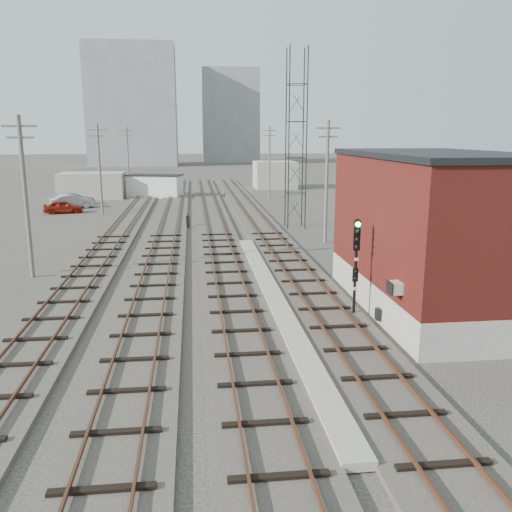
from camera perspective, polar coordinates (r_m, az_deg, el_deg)
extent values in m
plane|color=#282621|center=(71.68, -4.00, 6.29)|extent=(320.00, 320.00, 0.00)
cube|color=#332D28|center=(51.10, -0.06, 3.84)|extent=(3.20, 90.00, 0.20)
cube|color=#4C2816|center=(50.99, -0.86, 4.08)|extent=(0.07, 90.00, 0.12)
cube|color=#4C2816|center=(51.15, 0.74, 4.11)|extent=(0.07, 90.00, 0.12)
cube|color=#332D28|center=(50.80, -4.55, 3.75)|extent=(3.20, 90.00, 0.20)
cube|color=#4C2816|center=(50.75, -5.37, 3.98)|extent=(0.07, 90.00, 0.12)
cube|color=#4C2816|center=(50.80, -3.75, 4.02)|extent=(0.07, 90.00, 0.12)
cube|color=#332D28|center=(50.82, -9.07, 3.63)|extent=(3.20, 90.00, 0.20)
cube|color=#4C2816|center=(50.82, -9.89, 3.86)|extent=(0.07, 90.00, 0.12)
cube|color=#4C2816|center=(50.76, -8.27, 3.91)|extent=(0.07, 90.00, 0.12)
cube|color=#332D28|center=(51.15, -13.56, 3.49)|extent=(3.20, 90.00, 0.20)
cube|color=#4C2816|center=(51.20, -14.37, 3.72)|extent=(0.07, 90.00, 0.12)
cube|color=#4C2816|center=(51.03, -12.77, 3.77)|extent=(0.07, 90.00, 0.12)
cube|color=gray|center=(26.63, 1.88, -4.45)|extent=(0.90, 28.00, 0.26)
cube|color=gray|center=(26.56, 17.69, -3.71)|extent=(6.00, 12.00, 1.50)
cube|color=#541913|center=(25.83, 18.21, 3.77)|extent=(6.00, 12.00, 5.50)
cube|color=black|center=(25.57, 18.66, 10.08)|extent=(6.20, 12.20, 0.25)
cube|color=beige|center=(21.39, 14.43, -3.24)|extent=(0.45, 0.62, 0.45)
cube|color=black|center=(23.73, 12.75, -5.99)|extent=(0.20, 0.35, 0.50)
cylinder|color=black|center=(46.12, 3.48, 12.09)|extent=(0.10, 0.10, 15.00)
cylinder|color=black|center=(46.40, 5.34, 12.06)|extent=(0.10, 0.10, 15.00)
cylinder|color=black|center=(47.60, 3.16, 12.11)|extent=(0.10, 0.10, 15.00)
cylinder|color=black|center=(47.87, 4.97, 12.09)|extent=(0.10, 0.10, 15.00)
cylinder|color=#595147|center=(32.67, -23.07, 5.58)|extent=(0.24, 0.24, 9.00)
cube|color=#595147|center=(32.48, -23.68, 12.41)|extent=(1.80, 0.12, 0.12)
cube|color=#595147|center=(32.48, -23.58, 11.36)|extent=(1.40, 0.12, 0.12)
cylinder|color=#595147|center=(57.01, -16.12, 8.72)|extent=(0.24, 0.24, 9.00)
cube|color=#595147|center=(56.90, -16.37, 12.63)|extent=(1.80, 0.12, 0.12)
cube|color=#595147|center=(56.90, -16.33, 12.03)|extent=(1.40, 0.12, 0.12)
cylinder|color=#595147|center=(81.75, -13.32, 9.94)|extent=(0.24, 0.24, 9.00)
cube|color=#595147|center=(81.67, -13.46, 12.67)|extent=(1.80, 0.12, 0.12)
cube|color=#595147|center=(81.67, -13.44, 12.25)|extent=(1.40, 0.12, 0.12)
cylinder|color=#595147|center=(40.52, 7.44, 7.68)|extent=(0.24, 0.24, 9.00)
cube|color=#595147|center=(40.37, 7.60, 13.20)|extent=(1.80, 0.12, 0.12)
cube|color=#595147|center=(40.37, 7.58, 12.35)|extent=(1.40, 0.12, 0.12)
cylinder|color=#595147|center=(69.94, 1.43, 9.85)|extent=(0.24, 0.24, 9.00)
cube|color=#595147|center=(69.85, 1.44, 13.05)|extent=(1.80, 0.12, 0.12)
cube|color=#595147|center=(69.85, 1.44, 12.56)|extent=(1.40, 0.12, 0.12)
cube|color=gray|center=(147.06, -12.85, 15.14)|extent=(22.00, 14.00, 30.00)
cube|color=gray|center=(161.63, -2.74, 14.48)|extent=(16.00, 12.00, 26.00)
cube|color=gray|center=(72.56, -16.85, 7.13)|extent=(8.00, 5.00, 3.20)
cube|color=gray|center=(82.30, 1.97, 8.54)|extent=(6.00, 6.00, 4.00)
cube|color=gray|center=(24.76, 10.22, -6.18)|extent=(0.40, 0.40, 0.10)
cylinder|color=black|center=(24.16, 10.42, -1.33)|extent=(0.13, 0.13, 4.42)
cube|color=black|center=(23.83, 10.58, 2.14)|extent=(0.29, 0.10, 1.33)
sphere|color=#0CE533|center=(23.66, 10.69, 3.29)|extent=(0.22, 0.22, 0.22)
sphere|color=black|center=(23.71, 10.66, 2.50)|extent=(0.22, 0.22, 0.22)
sphere|color=black|center=(23.77, 10.63, 1.71)|extent=(0.22, 0.22, 0.22)
sphere|color=black|center=(23.84, 10.60, 0.93)|extent=(0.22, 0.22, 0.22)
cube|color=black|center=(24.21, 10.41, -1.97)|extent=(0.24, 0.09, 0.61)
cube|color=white|center=(23.98, 10.52, -0.35)|extent=(0.18, 0.02, 0.13)
cube|color=white|center=(24.31, 10.40, -3.39)|extent=(0.18, 0.02, 0.13)
cube|color=black|center=(47.62, -7.19, 3.67)|extent=(0.32, 0.32, 0.97)
cylinder|color=black|center=(47.52, -7.21, 4.42)|extent=(0.08, 0.08, 0.29)
cube|color=silver|center=(71.35, -10.60, 7.21)|extent=(7.25, 4.58, 2.81)
cube|color=black|center=(71.23, -10.65, 8.37)|extent=(7.53, 4.86, 0.13)
imported|color=maroon|center=(59.44, -19.63, 4.91)|extent=(4.15, 2.29, 1.34)
imported|color=#95989C|center=(63.10, -18.77, 5.47)|extent=(4.89, 3.15, 1.52)
imported|color=gray|center=(66.37, -18.53, 5.72)|extent=(4.84, 2.90, 1.31)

